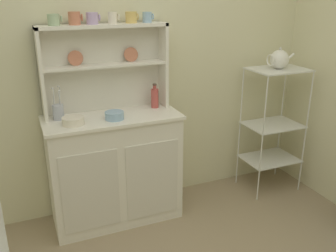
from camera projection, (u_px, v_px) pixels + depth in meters
The scene contains 15 objects.
wall_back at pixel (127, 59), 2.95m from camera, with size 3.84×0.05×2.50m, color beige.
hutch_cabinet at pixel (115, 168), 2.92m from camera, with size 1.02×0.45×0.88m.
hutch_shelf_unit at pixel (104, 61), 2.79m from camera, with size 0.95×0.18×0.66m.
bakers_rack at pixel (273, 117), 3.32m from camera, with size 0.48×0.36×1.13m.
cup_sage_0 at pixel (54, 20), 2.52m from camera, with size 0.10×0.08×0.08m.
cup_terracotta_1 at pixel (75, 18), 2.57m from camera, with size 0.10×0.08×0.09m.
cup_lilac_2 at pixel (92, 18), 2.62m from camera, with size 0.10×0.08×0.08m.
cup_cream_3 at pixel (113, 18), 2.67m from camera, with size 0.08×0.07×0.08m.
cup_gold_4 at pixel (131, 17), 2.72m from camera, with size 0.10×0.08×0.08m.
cup_sky_5 at pixel (147, 17), 2.77m from camera, with size 0.08×0.07×0.08m.
bowl_mixing_large at pixel (73, 121), 2.60m from camera, with size 0.15×0.15×0.05m, color silver.
bowl_floral_medium at pixel (114, 115), 2.71m from camera, with size 0.14×0.14×0.06m, color #8EB2D1.
jam_bottle at pixel (155, 98), 2.96m from camera, with size 0.06×0.06×0.19m.
utensil_jar at pixel (58, 112), 2.69m from camera, with size 0.08×0.08×0.25m.
porcelain_teapot at pixel (279, 59), 3.14m from camera, with size 0.25×0.16×0.18m.
Camera 1 is at (-0.84, -1.22, 1.76)m, focal length 39.78 mm.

